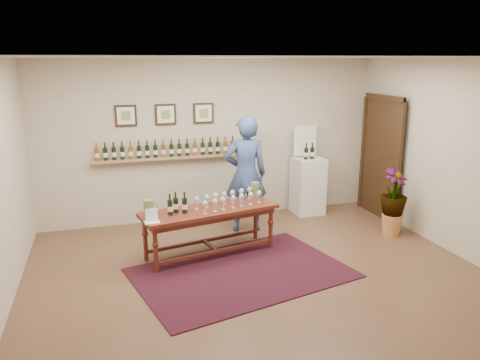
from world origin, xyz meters
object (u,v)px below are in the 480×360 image
object	(u,v)px
tasting_table	(210,215)
display_pedestal	(308,186)
person	(246,174)
potted_plant	(393,202)

from	to	relation	value
tasting_table	display_pedestal	bearing A→B (deg)	20.26
display_pedestal	person	distance (m)	1.53
potted_plant	person	world-z (taller)	person
tasting_table	display_pedestal	xyz separation A→B (m)	(2.17, 1.36, -0.08)
tasting_table	person	xyz separation A→B (m)	(0.80, 0.82, 0.36)
display_pedestal	person	world-z (taller)	person
tasting_table	potted_plant	world-z (taller)	potted_plant
display_pedestal	person	xyz separation A→B (m)	(-1.37, -0.53, 0.44)
tasting_table	display_pedestal	world-z (taller)	display_pedestal
person	display_pedestal	bearing A→B (deg)	-150.83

